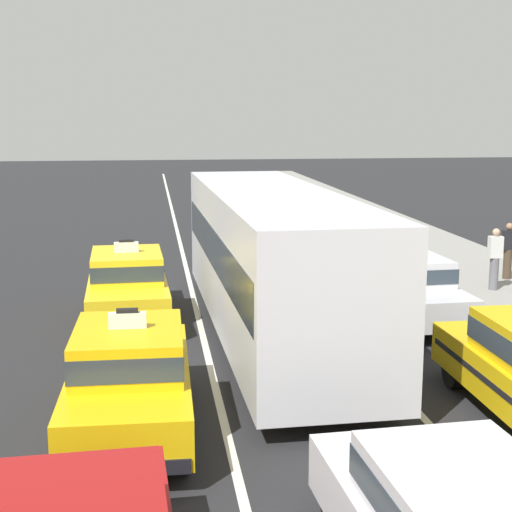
# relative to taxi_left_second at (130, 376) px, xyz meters

# --- Properties ---
(lane_stripe_left_center) EXTENTS (0.14, 80.00, 0.01)m
(lane_stripe_left_center) POSITION_rel_taxi_left_second_xyz_m (1.45, 11.92, -0.87)
(lane_stripe_left_center) COLOR silver
(lane_stripe_left_center) RESTS_ON ground
(lane_stripe_center_right) EXTENTS (0.14, 80.00, 0.01)m
(lane_stripe_center_right) POSITION_rel_taxi_left_second_xyz_m (4.65, 11.92, -0.87)
(lane_stripe_center_right) COLOR silver
(lane_stripe_center_right) RESTS_ON ground
(taxi_left_second) EXTENTS (1.90, 4.59, 1.96)m
(taxi_left_second) POSITION_rel_taxi_left_second_xyz_m (0.00, 0.00, 0.00)
(taxi_left_second) COLOR black
(taxi_left_second) RESTS_ON ground
(taxi_left_third) EXTENTS (1.97, 4.62, 1.96)m
(taxi_left_third) POSITION_rel_taxi_left_second_xyz_m (-0.21, 6.45, 0.00)
(taxi_left_third) COLOR black
(taxi_left_third) RESTS_ON ground
(bus_center_second) EXTENTS (2.80, 11.26, 3.22)m
(bus_center_second) POSITION_rel_taxi_left_second_xyz_m (2.92, 4.64, 0.94)
(bus_center_second) COLOR black
(bus_center_second) RESTS_ON ground
(sedan_center_third) EXTENTS (1.80, 4.32, 1.58)m
(sedan_center_third) POSITION_rel_taxi_left_second_xyz_m (3.17, 13.30, -0.03)
(sedan_center_third) COLOR black
(sedan_center_third) RESTS_ON ground
(sedan_right_third) EXTENTS (1.92, 4.36, 1.58)m
(sedan_right_third) POSITION_rel_taxi_left_second_xyz_m (6.27, 5.38, -0.03)
(sedan_right_third) COLOR black
(sedan_right_third) RESTS_ON ground
(taxi_right_fourth) EXTENTS (2.02, 4.64, 1.96)m
(taxi_right_fourth) POSITION_rel_taxi_left_second_xyz_m (6.27, 11.29, 0.00)
(taxi_right_fourth) COLOR black
(taxi_right_fourth) RESTS_ON ground
(pedestrian_mid_block) EXTENTS (0.36, 0.24, 1.67)m
(pedestrian_mid_block) POSITION_rel_taxi_left_second_xyz_m (9.51, 7.68, 0.12)
(pedestrian_mid_block) COLOR slate
(pedestrian_mid_block) RESTS_ON sidewalk_curb
(pedestrian_far_corner) EXTENTS (0.36, 0.24, 1.62)m
(pedestrian_far_corner) POSITION_rel_taxi_left_second_xyz_m (10.51, 8.94, 0.09)
(pedestrian_far_corner) COLOR #473828
(pedestrian_far_corner) RESTS_ON sidewalk_curb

